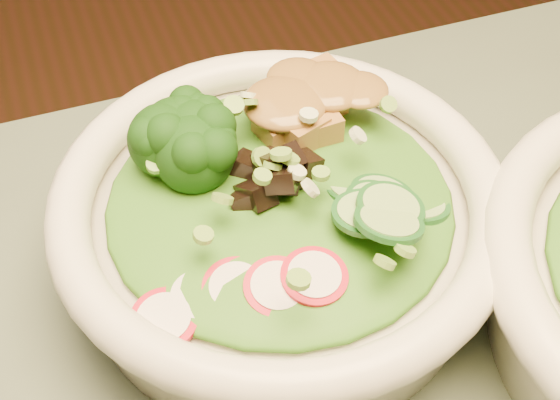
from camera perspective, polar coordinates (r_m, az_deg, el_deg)
name	(u,v)px	position (r m, az deg, el deg)	size (l,w,h in m)	color
salad_bowl	(280,222)	(0.47, 0.00, -1.64)	(0.27, 0.27, 0.07)	white
lettuce_bed	(280,199)	(0.46, 0.00, 0.09)	(0.21, 0.21, 0.02)	#265F14
broccoli_florets	(174,165)	(0.46, -7.77, 2.58)	(0.08, 0.07, 0.04)	black
radish_slices	(256,285)	(0.41, -1.74, -6.26)	(0.11, 0.04, 0.02)	#B50D21
cucumber_slices	(393,205)	(0.44, 8.28, -0.40)	(0.07, 0.07, 0.04)	#9ABD69
mushroom_heap	(285,167)	(0.46, 0.35, 2.40)	(0.07, 0.07, 0.04)	black
tofu_cubes	(306,114)	(0.49, 1.90, 6.30)	(0.09, 0.06, 0.04)	#9B6333
peanut_sauce	(306,98)	(0.49, 1.93, 7.48)	(0.07, 0.06, 0.02)	brown
scallion_garnish	(280,170)	(0.44, 0.00, 2.24)	(0.19, 0.19, 0.02)	#70A339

